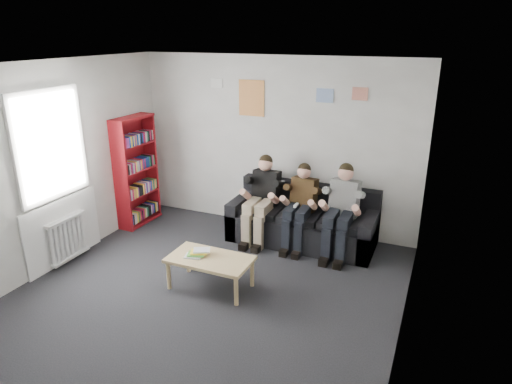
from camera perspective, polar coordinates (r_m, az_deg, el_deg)
room_shell at (r=4.98m, az=-7.84°, el=-0.42°), size 5.00×5.00×5.00m
sofa at (r=6.92m, az=5.88°, el=-3.81°), size 2.16×0.88×0.83m
bookshelf at (r=7.61m, az=-14.66°, el=2.53°), size 0.27×0.80×1.77m
coffee_table at (r=5.68m, az=-5.75°, el=-8.63°), size 1.02×0.56×0.41m
game_cases at (r=5.72m, az=-7.33°, el=-7.57°), size 0.27×0.25×0.06m
person_left at (r=6.81m, az=0.65°, el=-0.97°), size 0.39×0.84×1.30m
person_middle at (r=6.63m, az=5.47°, el=-1.86°), size 0.36×0.78×1.24m
person_right at (r=6.48m, az=10.54°, el=-2.41°), size 0.40×0.85×1.30m
radiator at (r=6.78m, az=-22.44°, el=-5.35°), size 0.10×0.64×0.60m
window at (r=6.59m, az=-23.65°, el=0.15°), size 0.05×1.30×2.36m
poster_large at (r=7.15m, az=-0.56°, el=11.66°), size 0.42×0.01×0.55m
poster_blue at (r=6.76m, az=8.59°, el=11.84°), size 0.25×0.01×0.20m
poster_pink at (r=6.65m, az=12.87°, el=11.88°), size 0.22×0.01×0.18m
poster_sign at (r=7.39m, az=-4.95°, el=13.41°), size 0.20×0.01×0.14m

